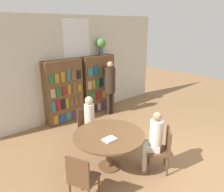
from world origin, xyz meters
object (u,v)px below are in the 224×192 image
Objects in this scene: chair_left_side at (87,125)px; seated_reader_left at (90,120)px; flower_vase at (101,45)px; chair_near_camera at (82,177)px; reading_table at (109,139)px; chair_far_side at (162,148)px; bookshelf_left at (64,92)px; librarian_standing at (110,83)px; bookshelf_right at (98,84)px; seated_reader_right at (153,138)px.

seated_reader_left reaches higher than chair_left_side.
flower_vase is 0.58× the size of chair_left_side.
chair_left_side is (1.14, 1.44, 0.00)m from chair_near_camera.
flower_vase is 0.37× the size of reading_table.
flower_vase is 3.88m from chair_far_side.
bookshelf_left is 1.31× the size of reading_table.
librarian_standing is at bearing 107.22° from chair_near_camera.
flower_vase is at bearing 27.52° from chair_far_side.
librarian_standing is (-0.07, -0.51, -1.10)m from flower_vase.
flower_vase is at bearing 0.19° from bookshelf_left.
flower_vase reaches higher than librarian_standing.
bookshelf_right reaches higher than seated_reader_right.
flower_vase reaches higher than seated_reader_right.
seated_reader_left is at bearing 78.73° from reading_table.
chair_far_side is 0.27m from seated_reader_right.
chair_near_camera is at bearing 126.00° from chair_far_side.
chair_far_side is at bearing -86.37° from bookshelf_left.
chair_left_side is (-1.68, -1.54, -1.64)m from flower_vase.
librarian_standing is at bearing -136.12° from chair_left_side.
chair_left_side is at bearing 60.14° from seated_reader_right.
bookshelf_left is 1.25m from bookshelf_right.
bookshelf_left is 1.00× the size of bookshelf_right.
bookshelf_left is 3.52× the size of flower_vase.
reading_table is (-1.73, -2.55, -0.27)m from bookshelf_right.
bookshelf_right is 3.52× the size of flower_vase.
bookshelf_left reaches higher than reading_table.
bookshelf_left reaches higher than chair_near_camera.
chair_far_side is at bearing -107.42° from bookshelf_right.
bookshelf_left is 1.43m from librarian_standing.
chair_near_camera and chair_far_side have the same top height.
chair_far_side is 0.53× the size of librarian_standing.
bookshelf_right is 1.31× the size of reading_table.
bookshelf_right reaches higher than seated_reader_left.
chair_near_camera is (-0.94, -0.43, -0.14)m from reading_table.
reading_table is 2.77m from librarian_standing.
flower_vase is 1.22m from librarian_standing.
seated_reader_left reaches higher than chair_near_camera.
flower_vase is 4.42m from chair_near_camera.
bookshelf_left reaches higher than chair_far_side.
chair_far_side is at bearing 119.91° from seated_reader_left.
chair_near_camera is at bearing -155.27° from reading_table.
flower_vase is 3.73m from seated_reader_right.
bookshelf_left is 2.02× the size of chair_far_side.
bookshelf_right is 3.48m from chair_far_side.
seated_reader_right is 2.96m from librarian_standing.
flower_vase reaches higher than seated_reader_left.
chair_left_side is 1.99m from librarian_standing.
seated_reader_left is at bearing -132.40° from bookshelf_right.
flower_vase is at bearing 111.85° from chair_near_camera.
flower_vase is 2.83m from seated_reader_left.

